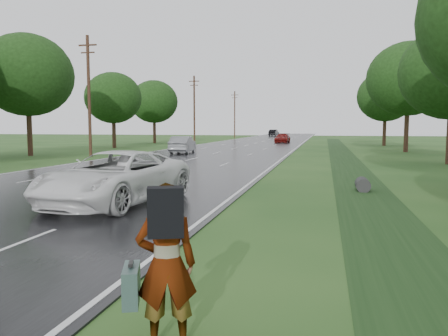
% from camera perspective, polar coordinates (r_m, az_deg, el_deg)
% --- Properties ---
extents(road, '(14.00, 180.00, 0.04)m').
position_cam_1_polar(road, '(54.13, 2.39, 2.81)').
color(road, black).
rests_on(road, ground).
extents(edge_stripe_east, '(0.12, 180.00, 0.01)m').
position_cam_1_polar(edge_stripe_east, '(53.30, 9.55, 2.72)').
color(edge_stripe_east, silver).
rests_on(edge_stripe_east, road).
extents(edge_stripe_west, '(0.12, 180.00, 0.01)m').
position_cam_1_polar(edge_stripe_west, '(55.77, -4.45, 2.90)').
color(edge_stripe_west, silver).
rests_on(edge_stripe_west, road).
extents(center_line, '(0.12, 180.00, 0.01)m').
position_cam_1_polar(center_line, '(54.13, 2.39, 2.84)').
color(center_line, silver).
rests_on(center_line, road).
extents(drainage_ditch, '(2.20, 120.00, 0.56)m').
position_cam_1_polar(drainage_ditch, '(27.02, 16.18, -0.13)').
color(drainage_ditch, black).
rests_on(drainage_ditch, ground).
extents(utility_pole_mid, '(1.60, 0.26, 10.00)m').
position_cam_1_polar(utility_pole_mid, '(38.38, -17.22, 9.17)').
color(utility_pole_mid, '#362016').
rests_on(utility_pole_mid, ground).
extents(utility_pole_far, '(1.60, 0.26, 10.00)m').
position_cam_1_polar(utility_pole_far, '(66.04, -3.90, 7.79)').
color(utility_pole_far, '#362016').
rests_on(utility_pole_far, ground).
extents(utility_pole_distant, '(1.60, 0.26, 10.00)m').
position_cam_1_polar(utility_pole_distant, '(95.13, 1.40, 7.11)').
color(utility_pole_distant, '#362016').
rests_on(utility_pole_distant, ground).
extents(tree_east_d, '(8.00, 8.00, 10.76)m').
position_cam_1_polar(tree_east_d, '(47.02, 22.95, 10.66)').
color(tree_east_d, '#362016').
rests_on(tree_east_d, ground).
extents(tree_east_f, '(7.20, 7.20, 9.62)m').
position_cam_1_polar(tree_east_f, '(60.73, 20.36, 8.76)').
color(tree_east_f, '#362016').
rests_on(tree_east_f, ground).
extents(tree_west_c, '(7.80, 7.80, 10.43)m').
position_cam_1_polar(tree_west_c, '(41.73, -24.32, 10.99)').
color(tree_west_c, '#362016').
rests_on(tree_west_c, ground).
extents(tree_west_d, '(6.60, 6.60, 8.80)m').
position_cam_1_polar(tree_west_d, '(53.08, -14.28, 8.86)').
color(tree_west_d, '#362016').
rests_on(tree_west_d, ground).
extents(tree_west_f, '(7.00, 7.00, 9.29)m').
position_cam_1_polar(tree_west_f, '(66.07, -9.13, 8.54)').
color(tree_west_f, '#362016').
rests_on(tree_west_f, ground).
extents(pedestrian, '(1.02, 0.79, 1.96)m').
position_cam_1_polar(pedestrian, '(5.27, -7.82, -12.17)').
color(pedestrian, '#A5998C').
rests_on(pedestrian, ground).
extents(white_pickup, '(3.63, 6.54, 1.73)m').
position_cam_1_polar(white_pickup, '(14.86, -13.95, -1.19)').
color(white_pickup, white).
rests_on(white_pickup, road).
extents(silver_sedan, '(2.19, 4.98, 1.59)m').
position_cam_1_polar(silver_sedan, '(40.99, -5.42, 3.05)').
color(silver_sedan, gray).
rests_on(silver_sedan, road).
extents(far_car_red, '(2.20, 4.92, 1.40)m').
position_cam_1_polar(far_car_red, '(66.93, 7.65, 3.91)').
color(far_car_red, maroon).
rests_on(far_car_red, road).
extents(far_car_dark, '(2.13, 5.02, 1.61)m').
position_cam_1_polar(far_car_dark, '(108.06, 6.53, 4.58)').
color(far_car_dark, black).
rests_on(far_car_dark, road).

